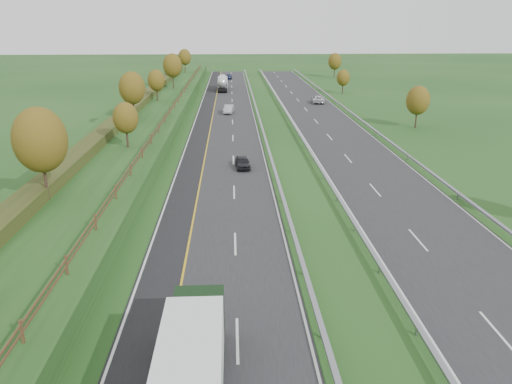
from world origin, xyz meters
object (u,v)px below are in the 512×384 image
car_dark_near (243,162)px  car_silver_mid (229,109)px  car_small_far (229,77)px  road_tanker (223,82)px  car_oncoming (318,99)px

car_dark_near → car_silver_mid: 36.18m
car_small_far → road_tanker: bearing=-89.1°
car_silver_mid → car_oncoming: size_ratio=0.85×
road_tanker → car_oncoming: road_tanker is taller
car_small_far → car_oncoming: car_oncoming is taller
car_silver_mid → car_small_far: bearing=97.5°
car_dark_near → road_tanker: bearing=88.7°
road_tanker → car_silver_mid: road_tanker is taller
car_dark_near → car_small_far: car_dark_near is taller
car_dark_near → car_oncoming: car_oncoming is taller
car_silver_mid → car_oncoming: bearing=38.8°
road_tanker → car_silver_mid: (1.58, -32.50, -1.09)m
road_tanker → car_oncoming: bearing=-47.0°
road_tanker → car_small_far: size_ratio=2.55×
car_silver_mid → car_small_far: size_ratio=1.01×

